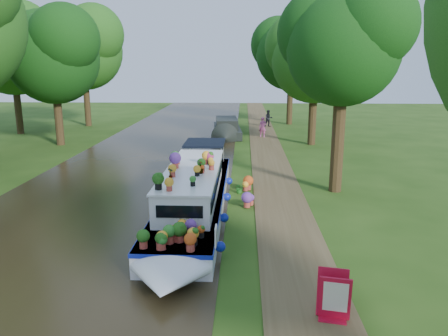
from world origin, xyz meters
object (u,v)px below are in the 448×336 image
sandwich_board (334,298)px  pedestrian_dark (269,118)px  plant_boat (193,195)px  second_boat (227,129)px  pedestrian_pink (263,127)px

sandwich_board → pedestrian_dark: pedestrian_dark is taller
sandwich_board → plant_boat: bearing=131.2°
second_boat → pedestrian_pink: (2.86, -0.62, 0.24)m
sandwich_board → pedestrian_pink: (-0.56, 25.42, 0.29)m
second_boat → pedestrian_dark: bearing=51.4°
sandwich_board → pedestrian_pink: size_ratio=0.70×
plant_boat → pedestrian_pink: 19.00m
second_boat → pedestrian_dark: (3.65, 5.35, 0.22)m
sandwich_board → pedestrian_pink: pedestrian_pink is taller
plant_boat → sandwich_board: 7.79m
plant_boat → second_boat: plant_boat is taller
second_boat → sandwich_board: bearing=-86.9°
second_boat → pedestrian_pink: 2.94m
second_boat → pedestrian_pink: size_ratio=4.74×
pedestrian_pink → pedestrian_dark: (0.79, 5.97, -0.02)m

